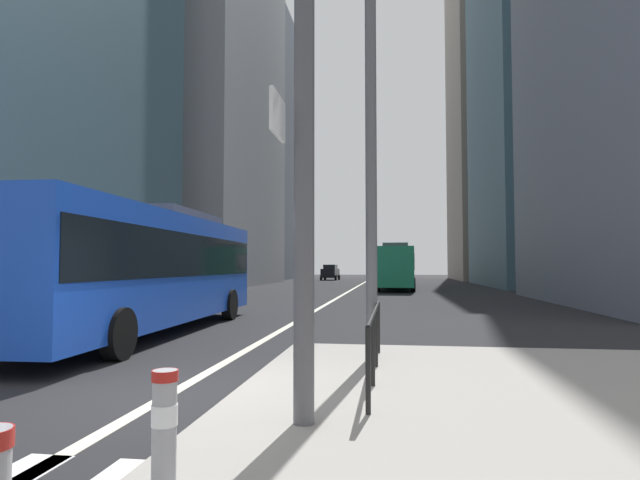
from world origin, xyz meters
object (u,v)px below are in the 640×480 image
object	(u,v)px
car_oncoming_mid	(330,272)
street_lamp_post	(371,70)
car_receding_far	(403,274)
bollard_left	(164,422)
car_receding_near	(393,273)
city_bus_red_receding	(396,265)
traffic_signal_gantry	(102,58)
city_bus_blue_oncoming	(147,264)

from	to	relation	value
car_oncoming_mid	street_lamp_post	distance (m)	57.24
car_receding_far	bollard_left	xyz separation A→B (m)	(-2.61, -46.59, -0.36)
car_receding_near	car_receding_far	size ratio (longest dim) A/B	1.08
street_lamp_post	car_receding_near	bearing A→B (deg)	89.62
city_bus_red_receding	traffic_signal_gantry	xyz separation A→B (m)	(-3.48, -34.78, 2.31)
car_receding_near	street_lamp_post	size ratio (longest dim) A/B	0.55
bollard_left	city_bus_red_receding	bearing A→B (deg)	87.00
city_bus_red_receding	traffic_signal_gantry	bearing A→B (deg)	-95.72
bollard_left	car_oncoming_mid	bearing A→B (deg)	95.70
city_bus_red_receding	bollard_left	world-z (taller)	city_bus_red_receding
traffic_signal_gantry	car_receding_far	bearing A→B (deg)	84.67
traffic_signal_gantry	street_lamp_post	bearing A→B (deg)	52.69
city_bus_blue_oncoming	traffic_signal_gantry	world-z (taller)	traffic_signal_gantry
car_receding_far	street_lamp_post	distance (m)	41.35
city_bus_blue_oncoming	street_lamp_post	xyz separation A→B (m)	(6.10, -3.91, 3.45)
city_bus_red_receding	bollard_left	size ratio (longest dim) A/B	13.15
car_oncoming_mid	bollard_left	size ratio (longest dim) A/B	4.89
city_bus_red_receding	street_lamp_post	xyz separation A→B (m)	(-0.60, -31.00, 3.45)
traffic_signal_gantry	car_receding_near	bearing A→B (deg)	86.80
city_bus_red_receding	car_receding_far	bearing A→B (deg)	86.01
city_bus_blue_oncoming	traffic_signal_gantry	bearing A→B (deg)	-67.31
car_oncoming_mid	street_lamp_post	xyz separation A→B (m)	(7.50, -56.59, 4.29)
car_receding_near	city_bus_blue_oncoming	bearing A→B (deg)	-97.32
car_receding_near	traffic_signal_gantry	size ratio (longest dim) A/B	0.64
street_lamp_post	bollard_left	world-z (taller)	street_lamp_post
city_bus_blue_oncoming	city_bus_red_receding	xyz separation A→B (m)	(6.70, 27.09, -0.00)
city_bus_blue_oncoming	city_bus_red_receding	world-z (taller)	same
city_bus_blue_oncoming	bollard_left	world-z (taller)	city_bus_blue_oncoming
car_oncoming_mid	traffic_signal_gantry	bearing A→B (deg)	-85.62
car_oncoming_mid	bollard_left	distance (m)	62.38
city_bus_blue_oncoming	street_lamp_post	bearing A→B (deg)	-32.64
car_receding_near	car_receding_far	xyz separation A→B (m)	(0.94, -13.11, -0.00)
car_receding_far	car_oncoming_mid	bearing A→B (deg)	119.63
city_bus_blue_oncoming	traffic_signal_gantry	size ratio (longest dim) A/B	1.72
bollard_left	car_receding_far	bearing A→B (deg)	86.79
car_receding_near	bollard_left	bearing A→B (deg)	-91.60
city_bus_blue_oncoming	car_receding_near	bearing A→B (deg)	82.68
street_lamp_post	bollard_left	xyz separation A→B (m)	(-1.31, -5.49, -4.65)
city_bus_blue_oncoming	car_receding_near	xyz separation A→B (m)	(6.46, 50.31, -0.85)
car_receding_far	bollard_left	size ratio (longest dim) A/B	4.73
car_oncoming_mid	car_receding_far	distance (m)	17.82
traffic_signal_gantry	bollard_left	xyz separation A→B (m)	(1.57, -1.70, -3.52)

